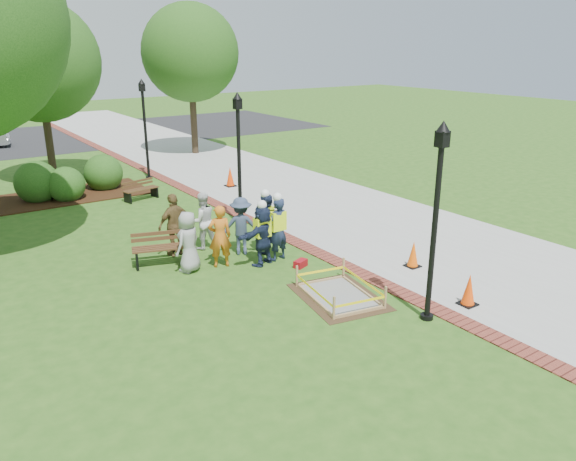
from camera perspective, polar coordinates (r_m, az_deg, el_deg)
ground at (r=13.89m, az=1.13°, el=-5.59°), size 100.00×100.00×0.00m
sidewalk at (r=24.44m, az=-3.09°, el=5.13°), size 6.00×60.00×0.02m
brick_edging at (r=22.96m, az=-10.01°, el=3.99°), size 0.50×60.00×0.03m
mulch_bed at (r=23.40m, az=-22.73°, el=3.10°), size 7.00×3.00×0.05m
parking_lot at (r=38.42m, az=-23.42°, el=8.57°), size 36.00×12.00×0.01m
wet_concrete_pad at (r=13.23m, az=5.21°, el=-5.84°), size 2.10×2.58×0.55m
bench_near at (r=15.41m, az=-12.51°, el=-2.43°), size 1.70×1.00×0.88m
bench_far at (r=22.00m, az=-14.70°, el=3.62°), size 1.43×0.75×0.74m
cone_front at (r=13.37m, az=17.89°, el=-5.83°), size 0.39×0.39×0.76m
cone_back at (r=15.21m, az=12.60°, el=-2.43°), size 0.37×0.37×0.73m
cone_far at (r=23.38m, az=-5.89°, el=5.41°), size 0.42×0.42×0.83m
toolbox at (r=14.96m, az=1.28°, el=-3.37°), size 0.44×0.34×0.20m
lamp_near at (r=11.77m, az=14.82°, el=2.14°), size 0.28×0.28×4.26m
lamp_mid at (r=17.85m, az=-5.02°, el=8.16°), size 0.28×0.28×4.26m
lamp_far at (r=25.04m, az=-14.36°, el=10.66°), size 0.28×0.28×4.26m
tree_back at (r=25.34m, az=-24.03°, el=15.45°), size 4.83×4.83×7.41m
tree_right at (r=30.45m, az=-9.91°, el=17.35°), size 4.95×4.95×7.66m
shrub_b at (r=23.27m, az=-23.93°, el=2.81°), size 1.63×1.63×1.63m
shrub_c at (r=22.92m, az=-21.43°, el=2.91°), size 1.38×1.38×1.38m
shrub_d at (r=24.18m, az=-18.09°, el=4.05°), size 1.53×1.53×1.53m
shrub_e at (r=24.16m, az=-21.97°, el=3.60°), size 1.02×1.02×1.02m
casual_person_a at (r=14.67m, az=-10.09°, el=-1.15°), size 0.61×0.53×1.61m
casual_person_b at (r=14.85m, az=-6.94°, el=-0.60°), size 0.62×0.49×1.69m
casual_person_c at (r=16.24m, az=-8.69°, el=0.97°), size 0.56×0.39×1.67m
casual_person_d at (r=15.86m, az=-11.42°, el=0.58°), size 0.62×0.46×1.77m
casual_person_e at (r=15.70m, az=-4.78°, el=0.45°), size 0.62×0.56×1.64m
hivis_worker_a at (r=14.88m, az=-2.62°, el=-0.24°), size 0.60×0.48×1.79m
hivis_worker_b at (r=15.16m, az=-1.06°, el=0.35°), size 0.62×0.46×1.91m
hivis_worker_c at (r=15.72m, az=-2.31°, el=0.91°), size 0.60×0.44×1.85m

